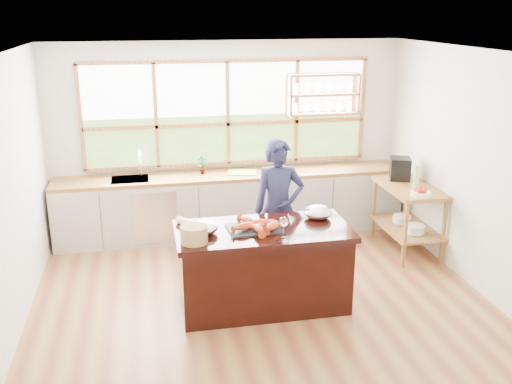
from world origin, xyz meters
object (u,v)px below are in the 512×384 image
object	(u,v)px
island	(263,267)
wicker_basket	(194,234)
cook	(279,208)
espresso_machine	(400,169)

from	to	relation	value
island	wicker_basket	bearing A→B (deg)	-162.79
wicker_basket	cook	bearing A→B (deg)	41.97
island	cook	bearing A→B (deg)	65.17
espresso_machine	wicker_basket	distance (m)	3.37
cook	wicker_basket	size ratio (longest dim) A/B	6.16
espresso_machine	cook	bearing A→B (deg)	-140.80
island	espresso_machine	bearing A→B (deg)	32.96
island	cook	distance (m)	0.92
island	espresso_machine	size ratio (longest dim) A/B	6.19
cook	island	bearing A→B (deg)	-113.75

